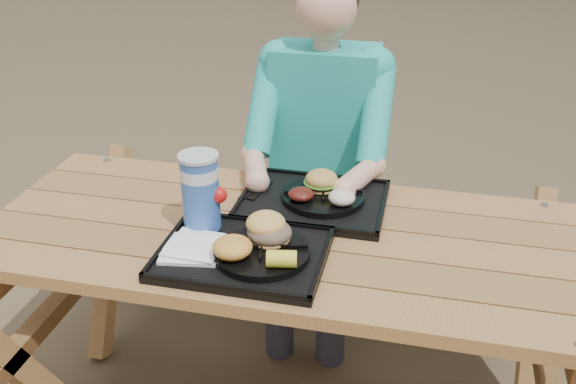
# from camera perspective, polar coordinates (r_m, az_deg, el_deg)

# --- Properties ---
(picnic_table) EXTENTS (1.80, 1.49, 0.75)m
(picnic_table) POSITION_cam_1_polar(r_m,az_deg,el_deg) (2.10, 0.00, -12.36)
(picnic_table) COLOR #999999
(picnic_table) RESTS_ON ground
(tray_near) EXTENTS (0.45, 0.35, 0.02)m
(tray_near) POSITION_cam_1_polar(r_m,az_deg,el_deg) (1.76, -4.01, -5.61)
(tray_near) COLOR black
(tray_near) RESTS_ON picnic_table
(tray_far) EXTENTS (0.45, 0.35, 0.02)m
(tray_far) POSITION_cam_1_polar(r_m,az_deg,el_deg) (2.01, 2.24, -0.92)
(tray_far) COLOR black
(tray_far) RESTS_ON picnic_table
(plate_near) EXTENTS (0.26, 0.26, 0.02)m
(plate_near) POSITION_cam_1_polar(r_m,az_deg,el_deg) (1.73, -2.33, -5.37)
(plate_near) COLOR black
(plate_near) RESTS_ON tray_near
(plate_far) EXTENTS (0.26, 0.26, 0.02)m
(plate_far) POSITION_cam_1_polar(r_m,az_deg,el_deg) (2.01, 3.15, -0.38)
(plate_far) COLOR black
(plate_far) RESTS_ON tray_far
(napkin_stack) EXTENTS (0.18, 0.18, 0.02)m
(napkin_stack) POSITION_cam_1_polar(r_m,az_deg,el_deg) (1.77, -8.54, -4.93)
(napkin_stack) COLOR white
(napkin_stack) RESTS_ON tray_near
(soda_cup) EXTENTS (0.11, 0.11, 0.22)m
(soda_cup) POSITION_cam_1_polar(r_m,az_deg,el_deg) (1.83, -7.78, -0.09)
(soda_cup) COLOR #1649AC
(soda_cup) RESTS_ON tray_near
(condiment_bbq) EXTENTS (0.05, 0.05, 0.03)m
(condiment_bbq) POSITION_cam_1_polar(r_m,az_deg,el_deg) (1.84, -2.93, -3.04)
(condiment_bbq) COLOR black
(condiment_bbq) RESTS_ON tray_near
(condiment_mustard) EXTENTS (0.04, 0.04, 0.03)m
(condiment_mustard) POSITION_cam_1_polar(r_m,az_deg,el_deg) (1.83, -1.29, -3.24)
(condiment_mustard) COLOR yellow
(condiment_mustard) RESTS_ON tray_near
(sandwich) EXTENTS (0.12, 0.12, 0.12)m
(sandwich) POSITION_cam_1_polar(r_m,az_deg,el_deg) (1.73, -1.68, -2.60)
(sandwich) COLOR #E5B050
(sandwich) RESTS_ON plate_near
(mac_cheese) EXTENTS (0.11, 0.11, 0.05)m
(mac_cheese) POSITION_cam_1_polar(r_m,az_deg,el_deg) (1.69, -4.97, -4.92)
(mac_cheese) COLOR gold
(mac_cheese) RESTS_ON plate_near
(corn_cob) EXTENTS (0.09, 0.09, 0.05)m
(corn_cob) POSITION_cam_1_polar(r_m,az_deg,el_deg) (1.64, -0.57, -5.97)
(corn_cob) COLOR yellow
(corn_cob) RESTS_ON plate_near
(cutlery_far) EXTENTS (0.05, 0.14, 0.01)m
(cutlery_far) POSITION_cam_1_polar(r_m,az_deg,el_deg) (2.06, -2.50, 0.15)
(cutlery_far) COLOR black
(cutlery_far) RESTS_ON tray_far
(burger) EXTENTS (0.10, 0.10, 0.09)m
(burger) POSITION_cam_1_polar(r_m,az_deg,el_deg) (2.01, 3.01, 1.51)
(burger) COLOR gold
(burger) RESTS_ON plate_far
(baked_beans) EXTENTS (0.08, 0.08, 0.04)m
(baked_beans) POSITION_cam_1_polar(r_m,az_deg,el_deg) (1.96, 1.16, -0.19)
(baked_beans) COLOR #521810
(baked_beans) RESTS_ON plate_far
(potato_salad) EXTENTS (0.08, 0.08, 0.05)m
(potato_salad) POSITION_cam_1_polar(r_m,az_deg,el_deg) (1.94, 4.80, -0.47)
(potato_salad) COLOR silver
(potato_salad) RESTS_ON plate_far
(diner) EXTENTS (0.48, 0.84, 1.28)m
(diner) POSITION_cam_1_polar(r_m,az_deg,el_deg) (2.47, 3.07, 1.60)
(diner) COLOR #19B2B2
(diner) RESTS_ON ground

